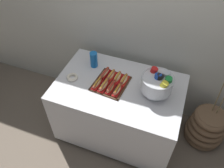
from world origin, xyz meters
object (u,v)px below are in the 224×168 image
at_px(hot_dog_4, 105,73).
at_px(donut, 72,77).
at_px(hot_dog_7, 124,80).
at_px(buffet_table, 118,108).
at_px(hot_dog_0, 97,83).
at_px(hot_dog_3, 117,90).
at_px(hot_dog_2, 110,88).
at_px(serving_tray, 111,84).
at_px(hot_dog_6, 117,78).
at_px(hot_dog_5, 111,75).
at_px(floor_vase, 206,127).
at_px(cup_stack, 94,60).
at_px(hot_dog_1, 104,85).
at_px(punch_bowl, 158,83).

relative_size(hot_dog_4, donut, 1.52).
bearing_deg(hot_dog_7, buffet_table, -110.51).
relative_size(hot_dog_0, hot_dog_4, 0.99).
distance_m(hot_dog_3, hot_dog_4, 0.28).
xyz_separation_m(buffet_table, hot_dog_2, (-0.06, -0.09, 0.41)).
bearing_deg(hot_dog_3, hot_dog_2, 174.92).
height_order(serving_tray, hot_dog_2, hot_dog_2).
xyz_separation_m(hot_dog_6, hot_dog_7, (0.07, -0.01, -0.00)).
distance_m(buffet_table, hot_dog_5, 0.43).
xyz_separation_m(hot_dog_5, hot_dog_7, (0.15, -0.01, -0.00)).
height_order(hot_dog_6, donut, hot_dog_6).
height_order(floor_vase, hot_dog_7, floor_vase).
xyz_separation_m(floor_vase, hot_dog_7, (-0.98, -0.18, 0.60)).
bearing_deg(hot_dog_5, floor_vase, 8.18).
bearing_deg(hot_dog_2, hot_dog_6, 84.92).
bearing_deg(cup_stack, hot_dog_1, -50.24).
xyz_separation_m(hot_dog_4, donut, (-0.31, -0.16, -0.02)).
bearing_deg(donut, hot_dog_3, -2.59).
bearing_deg(hot_dog_7, hot_dog_6, 174.92).
distance_m(hot_dog_5, hot_dog_7, 0.15).
distance_m(hot_dog_5, cup_stack, 0.28).
xyz_separation_m(hot_dog_0, hot_dog_1, (0.07, -0.01, 0.00)).
bearing_deg(floor_vase, punch_bowl, -160.64).
bearing_deg(buffet_table, hot_dog_5, 145.18).
bearing_deg(buffet_table, punch_bowl, 3.67).
bearing_deg(cup_stack, hot_dog_6, -20.46).
height_order(buffet_table, hot_dog_6, hot_dog_6).
height_order(buffet_table, hot_dog_3, hot_dog_3).
bearing_deg(hot_dog_3, hot_dog_4, 138.66).
relative_size(hot_dog_3, hot_dog_4, 0.87).
bearing_deg(donut, serving_tray, 9.51).
distance_m(hot_dog_4, cup_stack, 0.21).
xyz_separation_m(hot_dog_4, hot_dog_5, (0.07, -0.01, -0.00)).
relative_size(hot_dog_2, hot_dog_5, 0.99).
bearing_deg(serving_tray, hot_dog_4, 138.66).
xyz_separation_m(hot_dog_1, hot_dog_2, (0.07, -0.01, 0.00)).
height_order(serving_tray, hot_dog_4, hot_dog_4).
distance_m(hot_dog_2, hot_dog_6, 0.17).
relative_size(hot_dog_5, cup_stack, 0.91).
bearing_deg(hot_dog_0, floor_vase, 14.69).
bearing_deg(cup_stack, floor_vase, 2.08).
bearing_deg(hot_dog_0, buffet_table, 18.89).
height_order(floor_vase, hot_dog_4, floor_vase).
xyz_separation_m(floor_vase, hot_dog_4, (-1.21, -0.16, 0.60)).
bearing_deg(hot_dog_3, buffet_table, 97.57).
distance_m(serving_tray, hot_dog_3, 0.14).
relative_size(serving_tray, hot_dog_6, 2.28).
bearing_deg(floor_vase, serving_tray, -167.31).
height_order(floor_vase, cup_stack, floor_vase).
height_order(hot_dog_4, punch_bowl, punch_bowl).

